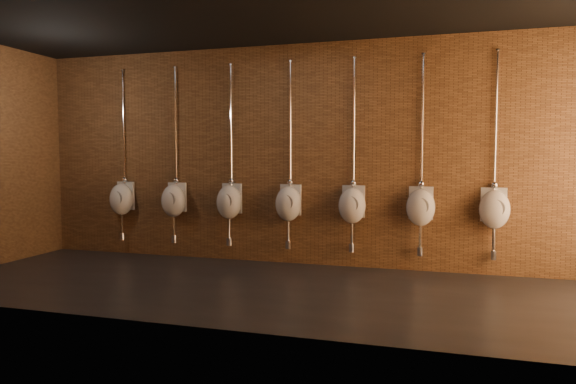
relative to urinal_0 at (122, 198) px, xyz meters
name	(u,v)px	position (x,y,z in m)	size (l,w,h in m)	color
ground	(271,289)	(2.96, -1.36, -0.91)	(8.50, 8.50, 0.00)	black
room_shell	(271,119)	(2.96, -1.36, 1.10)	(8.54, 3.04, 3.22)	black
urinal_0	(122,198)	(0.00, 0.00, 0.00)	(0.43, 0.38, 2.72)	silver
urinal_1	(174,200)	(0.93, 0.00, 0.00)	(0.43, 0.38, 2.72)	silver
urinal_2	(229,201)	(1.86, 0.00, 0.00)	(0.43, 0.38, 2.72)	silver
urinal_3	(289,203)	(2.78, 0.00, 0.00)	(0.43, 0.38, 2.72)	silver
urinal_4	(352,204)	(3.71, 0.00, 0.00)	(0.43, 0.38, 2.72)	silver
urinal_5	(421,206)	(4.64, 0.00, 0.00)	(0.43, 0.38, 2.72)	silver
urinal_6	(495,208)	(5.57, 0.00, 0.00)	(0.43, 0.38, 2.72)	silver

